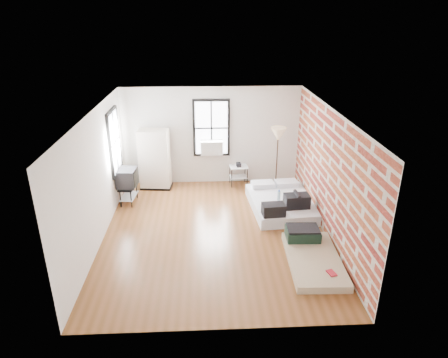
{
  "coord_description": "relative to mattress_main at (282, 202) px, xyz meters",
  "views": [
    {
      "loc": [
        -0.19,
        -7.92,
        4.69
      ],
      "look_at": [
        0.22,
        0.3,
        1.21
      ],
      "focal_mm": 32.0,
      "sensor_mm": 36.0,
      "label": 1
    }
  ],
  "objects": [
    {
      "name": "room_shell",
      "position": [
        -1.51,
        -0.76,
        1.55
      ],
      "size": [
        5.02,
        6.02,
        2.8
      ],
      "color": "silver",
      "rests_on": "ground"
    },
    {
      "name": "tv_stand",
      "position": [
        -3.96,
        0.57,
        0.49
      ],
      "size": [
        0.52,
        0.7,
        0.94
      ],
      "rotation": [
        0.0,
        0.0,
        -0.1
      ],
      "color": "black",
      "rests_on": "ground"
    },
    {
      "name": "wardrobe",
      "position": [
        -3.35,
        1.53,
        0.67
      ],
      "size": [
        0.91,
        0.58,
        1.71
      ],
      "rotation": [
        0.0,
        0.0,
        -0.1
      ],
      "color": "black",
      "rests_on": "ground"
    },
    {
      "name": "ground",
      "position": [
        -1.75,
        -1.12,
        -0.18
      ],
      "size": [
        6.0,
        6.0,
        0.0
      ],
      "primitive_type": "plane",
      "color": "brown",
      "rests_on": "ground"
    },
    {
      "name": "mattress_main",
      "position": [
        0.0,
        0.0,
        0.0
      ],
      "size": [
        1.69,
        2.19,
        0.66
      ],
      "rotation": [
        0.0,
        0.0,
        0.08
      ],
      "color": "white",
      "rests_on": "ground"
    },
    {
      "name": "mattress_bare",
      "position": [
        0.19,
        -2.23,
        -0.06
      ],
      "size": [
        1.08,
        1.96,
        0.41
      ],
      "rotation": [
        0.0,
        0.0,
        -0.04
      ],
      "color": "tan",
      "rests_on": "ground"
    },
    {
      "name": "side_table",
      "position": [
        -0.98,
        1.6,
        0.27
      ],
      "size": [
        0.55,
        0.45,
        0.68
      ],
      "rotation": [
        0.0,
        0.0,
        0.09
      ],
      "color": "black",
      "rests_on": "ground"
    },
    {
      "name": "floor_lamp",
      "position": [
        0.0,
        1.02,
        1.43
      ],
      "size": [
        0.4,
        0.4,
        1.86
      ],
      "color": "#302010",
      "rests_on": "ground"
    }
  ]
}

